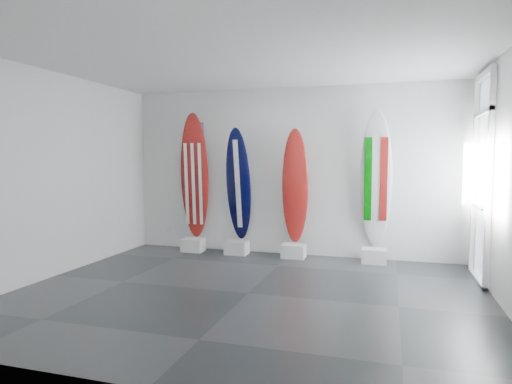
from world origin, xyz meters
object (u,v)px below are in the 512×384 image
(surfboard_swiss, at_px, (295,187))
(surfboard_navy, at_px, (238,185))
(surfboard_usa, at_px, (195,176))
(surfboard_italy, at_px, (376,180))

(surfboard_swiss, bearing_deg, surfboard_navy, 172.89)
(surfboard_usa, xyz_separation_m, surfboard_swiss, (1.92, 0.00, -0.16))
(surfboard_swiss, height_order, surfboard_italy, surfboard_italy)
(surfboard_usa, xyz_separation_m, surfboard_navy, (0.87, 0.00, -0.14))
(surfboard_swiss, relative_size, surfboard_italy, 0.88)
(surfboard_italy, bearing_deg, surfboard_usa, 178.38)
(surfboard_usa, distance_m, surfboard_italy, 3.28)
(surfboard_navy, distance_m, surfboard_italy, 2.42)
(surfboard_swiss, bearing_deg, surfboard_usa, 172.89)
(surfboard_navy, xyz_separation_m, surfboard_italy, (2.42, 0.00, 0.12))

